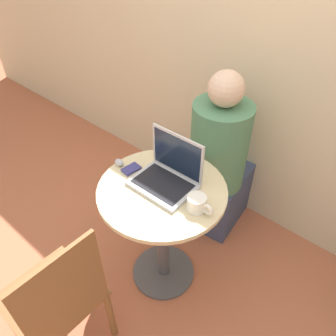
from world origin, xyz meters
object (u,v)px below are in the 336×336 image
(laptop, at_px, (168,174))
(person_seated, at_px, (220,168))
(chair_empty, at_px, (59,302))
(cell_phone, at_px, (131,169))

(laptop, relative_size, person_seated, 0.26)
(laptop, xyz_separation_m, chair_empty, (-0.06, -0.69, -0.34))
(laptop, relative_size, cell_phone, 3.10)
(chair_empty, xyz_separation_m, person_seated, (0.05, 1.23, 0.03))
(cell_phone, bearing_deg, person_seated, 71.07)
(cell_phone, distance_m, person_seated, 0.68)
(cell_phone, height_order, chair_empty, chair_empty)
(cell_phone, relative_size, chair_empty, 0.11)
(person_seated, bearing_deg, chair_empty, -92.40)
(laptop, bearing_deg, cell_phone, -166.06)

